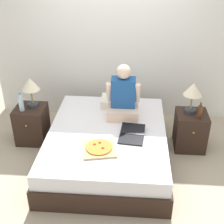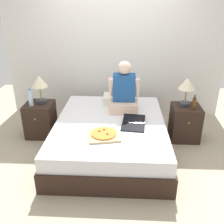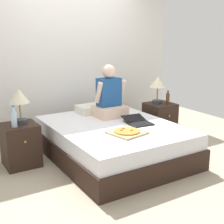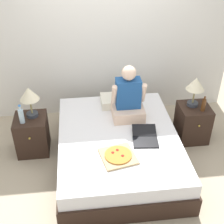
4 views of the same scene
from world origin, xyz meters
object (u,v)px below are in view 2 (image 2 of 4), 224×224
object	(u,v)px
person_seated	(124,93)
laptop	(133,125)
lamp_on_left_nightstand	(39,83)
nightstand_right	(185,123)
nightstand_left	(40,119)
lamp_on_right_nightstand	(187,86)
water_bottle	(31,99)
beer_bottle	(194,103)
bed	(110,136)
pizza_box	(104,134)

from	to	relation	value
person_seated	laptop	xyz separation A→B (m)	(0.14, -0.56, -0.27)
lamp_on_left_nightstand	nightstand_right	size ratio (longest dim) A/B	0.80
nightstand_left	lamp_on_right_nightstand	xyz separation A→B (m)	(2.33, 0.05, 0.61)
lamp_on_left_nightstand	water_bottle	size ratio (longest dim) A/B	1.63
person_seated	laptop	world-z (taller)	person_seated
nightstand_right	nightstand_left	bearing A→B (deg)	180.00
beer_bottle	laptop	xyz separation A→B (m)	(-0.92, -0.44, -0.16)
nightstand_left	water_bottle	xyz separation A→B (m)	(-0.08, -0.09, 0.39)
bed	laptop	size ratio (longest dim) A/B	4.63
water_bottle	lamp_on_right_nightstand	xyz separation A→B (m)	(2.41, 0.14, 0.22)
bed	lamp_on_left_nightstand	distance (m)	1.39
lamp_on_left_nightstand	nightstand_left	bearing A→B (deg)	-128.63
person_seated	pizza_box	bearing A→B (deg)	-106.62
lamp_on_right_nightstand	beer_bottle	world-z (taller)	lamp_on_right_nightstand
bed	person_seated	distance (m)	0.70
lamp_on_left_nightstand	pizza_box	size ratio (longest dim) A/B	0.95
lamp_on_right_nightstand	person_seated	world-z (taller)	person_seated
bed	lamp_on_right_nightstand	xyz separation A→B (m)	(1.15, 0.45, 0.65)
lamp_on_left_nightstand	beer_bottle	bearing A→B (deg)	-3.59
nightstand_left	person_seated	xyz separation A→B (m)	(1.37, 0.01, 0.48)
person_seated	nightstand_left	bearing A→B (deg)	-179.44
bed	pizza_box	size ratio (longest dim) A/B	4.36
lamp_on_right_nightstand	person_seated	distance (m)	0.97
nightstand_right	pizza_box	size ratio (longest dim) A/B	1.19
lamp_on_right_nightstand	beer_bottle	distance (m)	0.29
person_seated	laptop	distance (m)	0.63
beer_bottle	nightstand_right	bearing A→B (deg)	125.01
lamp_on_left_nightstand	water_bottle	world-z (taller)	lamp_on_left_nightstand
person_seated	pizza_box	distance (m)	0.92
nightstand_right	beer_bottle	size ratio (longest dim) A/B	2.45
water_bottle	person_seated	world-z (taller)	person_seated
lamp_on_left_nightstand	laptop	distance (m)	1.63
lamp_on_left_nightstand	nightstand_right	distance (m)	2.40
lamp_on_left_nightstand	lamp_on_right_nightstand	xyz separation A→B (m)	(2.29, 0.00, 0.00)
water_bottle	beer_bottle	distance (m)	2.51
lamp_on_right_nightstand	laptop	world-z (taller)	lamp_on_right_nightstand
nightstand_right	person_seated	bearing A→B (deg)	179.22
person_seated	laptop	bearing A→B (deg)	-75.98
lamp_on_left_nightstand	pizza_box	xyz separation A→B (m)	(1.08, -0.88, -0.39)
laptop	person_seated	bearing A→B (deg)	104.02
person_seated	pizza_box	xyz separation A→B (m)	(-0.25, -0.85, -0.27)
nightstand_right	lamp_on_left_nightstand	bearing A→B (deg)	178.77
water_bottle	beer_bottle	world-z (taller)	water_bottle
nightstand_left	laptop	world-z (taller)	nightstand_left
laptop	pizza_box	bearing A→B (deg)	-143.44
nightstand_left	water_bottle	bearing A→B (deg)	-131.65
nightstand_left	nightstand_right	world-z (taller)	same
lamp_on_left_nightstand	beer_bottle	world-z (taller)	lamp_on_left_nightstand
lamp_on_right_nightstand	person_seated	bearing A→B (deg)	-177.82
beer_bottle	person_seated	bearing A→B (deg)	173.90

